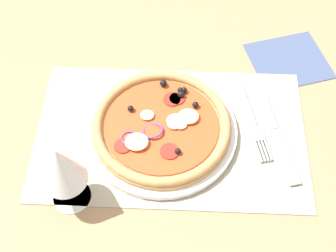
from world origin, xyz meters
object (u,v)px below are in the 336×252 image
Objects in this scene: pizza at (162,125)px; napkin at (289,61)px; plate at (162,130)px; wine_glass at (61,167)px; fork at (254,125)px; knife at (278,137)px.

pizza reaches higher than napkin.
plate is at bearing 36.82° from napkin.
wine_glass is at bearing 43.48° from plate.
plate is 17.15cm from fork.
pizza is at bearing 36.84° from napkin.
napkin is at bearing 141.15° from fork.
fork is 4.91cm from knife.
wine_glass is 0.99× the size of napkin.
plate is at bearing -136.52° from wine_glass.
napkin is (-8.17, -16.74, -0.44)cm from fork.
pizza is 1.27× the size of knife.
knife is at bearing 78.27° from napkin.
wine_glass reaches higher than plate.
knife reaches higher than napkin.
plate is 1.83× the size of napkin.
wine_glass reaches higher than fork.
plate is 1.85× the size of wine_glass.
napkin is at bearing -143.16° from pizza.
plate reaches higher than fork.
napkin is at bearing 155.37° from knife.
pizza is (-0.01, 0.01, 1.64)cm from plate.
wine_glass is at bearing 43.44° from pizza.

